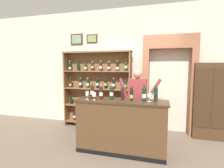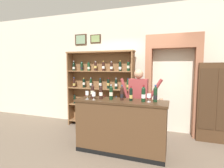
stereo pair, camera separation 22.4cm
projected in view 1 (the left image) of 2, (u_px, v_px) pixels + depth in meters
ground_plane at (116, 151)px, 3.58m from camera, size 14.00×14.00×0.02m
back_wall at (130, 69)px, 4.92m from camera, size 12.00×0.19×3.29m
wine_shelf at (97, 87)px, 4.88m from camera, size 1.94×0.31×2.12m
archway_doorway at (169, 78)px, 4.53m from camera, size 1.31×0.45×2.48m
side_cabinet at (210, 101)px, 4.15m from camera, size 0.74×0.40×1.79m
tasting_counter at (121, 126)px, 3.49m from camera, size 1.79×0.56×1.05m
shopkeeper at (137, 98)px, 3.93m from camera, size 0.96×0.22×1.64m
tasting_bottle_bianco at (92, 91)px, 3.62m from camera, size 0.08×0.08×0.29m
tasting_bottle_prosecco at (101, 92)px, 3.55m from camera, size 0.07×0.07×0.30m
tasting_bottle_vin_santo at (112, 93)px, 3.49m from camera, size 0.07×0.07×0.30m
tasting_bottle_rosso at (122, 93)px, 3.45m from camera, size 0.07×0.07×0.30m
tasting_bottle_super_tuscan at (132, 94)px, 3.39m from camera, size 0.07×0.07×0.28m
tasting_bottle_brunello at (144, 94)px, 3.31m from camera, size 0.08×0.08×0.31m
tasting_bottle_chianti at (156, 94)px, 3.31m from camera, size 0.07×0.07×0.32m
wine_glass_spare at (150, 96)px, 3.29m from camera, size 0.08×0.08×0.16m
wine_glass_left at (87, 94)px, 3.50m from camera, size 0.07×0.07×0.16m
wine_glass_right at (94, 95)px, 3.44m from camera, size 0.07×0.07×0.16m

